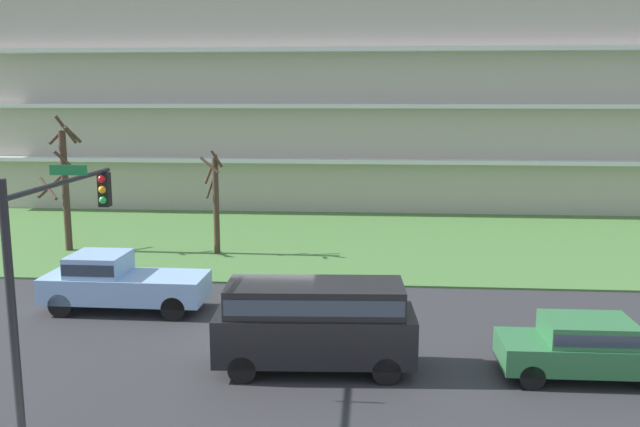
{
  "coord_description": "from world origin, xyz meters",
  "views": [
    {
      "loc": [
        2.82,
        -19.01,
        7.21
      ],
      "look_at": [
        0.87,
        6.0,
        2.8
      ],
      "focal_mm": 38.19,
      "sensor_mm": 36.0,
      "label": 1
    }
  ],
  "objects_px": {
    "tree_left": "(215,201)",
    "traffic_signal_mast": "(53,246)",
    "tree_far_left": "(64,185)",
    "van_black_center_left": "(315,319)",
    "sedan_green_center_right": "(587,346)",
    "pickup_blue_near_left": "(119,281)"
  },
  "relations": [
    {
      "from": "tree_far_left",
      "to": "van_black_center_left",
      "type": "xyz_separation_m",
      "value": [
        12.59,
        -12.75,
        -1.75
      ]
    },
    {
      "from": "tree_far_left",
      "to": "van_black_center_left",
      "type": "distance_m",
      "value": 18.0
    },
    {
      "from": "tree_far_left",
      "to": "tree_left",
      "type": "bearing_deg",
      "value": -0.41
    },
    {
      "from": "tree_left",
      "to": "traffic_signal_mast",
      "type": "distance_m",
      "value": 15.45
    },
    {
      "from": "tree_far_left",
      "to": "tree_left",
      "type": "distance_m",
      "value": 7.04
    },
    {
      "from": "sedan_green_center_right",
      "to": "traffic_signal_mast",
      "type": "bearing_deg",
      "value": -168.48
    },
    {
      "from": "pickup_blue_near_left",
      "to": "van_black_center_left",
      "type": "relative_size",
      "value": 1.02
    },
    {
      "from": "traffic_signal_mast",
      "to": "pickup_blue_near_left",
      "type": "bearing_deg",
      "value": 100.79
    },
    {
      "from": "tree_left",
      "to": "pickup_blue_near_left",
      "type": "relative_size",
      "value": 0.89
    },
    {
      "from": "tree_far_left",
      "to": "traffic_signal_mast",
      "type": "bearing_deg",
      "value": -65.76
    },
    {
      "from": "pickup_blue_near_left",
      "to": "sedan_green_center_right",
      "type": "bearing_deg",
      "value": 162.88
    },
    {
      "from": "sedan_green_center_right",
      "to": "pickup_blue_near_left",
      "type": "bearing_deg",
      "value": 161.66
    },
    {
      "from": "tree_far_left",
      "to": "sedan_green_center_right",
      "type": "relative_size",
      "value": 1.43
    },
    {
      "from": "tree_far_left",
      "to": "tree_left",
      "type": "relative_size",
      "value": 1.31
    },
    {
      "from": "tree_left",
      "to": "pickup_blue_near_left",
      "type": "bearing_deg",
      "value": -99.91
    },
    {
      "from": "tree_far_left",
      "to": "traffic_signal_mast",
      "type": "height_order",
      "value": "tree_far_left"
    },
    {
      "from": "van_black_center_left",
      "to": "traffic_signal_mast",
      "type": "relative_size",
      "value": 0.94
    },
    {
      "from": "traffic_signal_mast",
      "to": "tree_far_left",
      "type": "bearing_deg",
      "value": 114.24
    },
    {
      "from": "pickup_blue_near_left",
      "to": "van_black_center_left",
      "type": "xyz_separation_m",
      "value": [
        7.01,
        -4.5,
        0.38
      ]
    },
    {
      "from": "tree_far_left",
      "to": "van_black_center_left",
      "type": "relative_size",
      "value": 1.19
    },
    {
      "from": "tree_left",
      "to": "traffic_signal_mast",
      "type": "xyz_separation_m",
      "value": [
        -0.06,
        -15.39,
        1.39
      ]
    },
    {
      "from": "van_black_center_left",
      "to": "sedan_green_center_right",
      "type": "bearing_deg",
      "value": -3.03
    }
  ]
}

